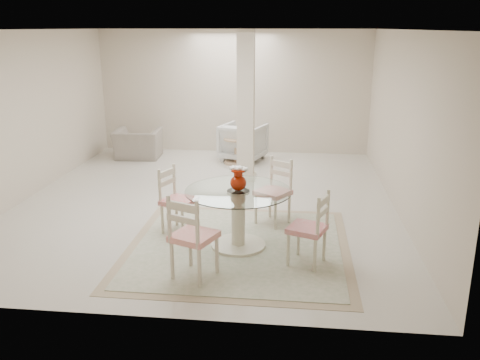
# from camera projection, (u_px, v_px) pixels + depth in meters

# --- Properties ---
(ground) EXTENTS (7.00, 7.00, 0.00)m
(ground) POSITION_uv_depth(u_px,v_px,m) (207.00, 201.00, 8.33)
(ground) COLOR beige
(ground) RESTS_ON ground
(room_shell) EXTENTS (6.02, 7.02, 2.71)m
(room_shell) POSITION_uv_depth(u_px,v_px,m) (205.00, 87.00, 7.79)
(room_shell) COLOR beige
(room_shell) RESTS_ON ground
(column) EXTENTS (0.30, 0.30, 2.70)m
(column) POSITION_uv_depth(u_px,v_px,m) (246.00, 107.00, 9.12)
(column) COLOR beige
(column) RESTS_ON ground
(area_rug) EXTENTS (2.86, 2.86, 0.02)m
(area_rug) POSITION_uv_depth(u_px,v_px,m) (238.00, 247.00, 6.58)
(area_rug) COLOR tan
(area_rug) RESTS_ON ground
(dining_table) EXTENTS (1.34, 1.34, 0.77)m
(dining_table) POSITION_uv_depth(u_px,v_px,m) (238.00, 219.00, 6.47)
(dining_table) COLOR beige
(dining_table) RESTS_ON ground
(red_vase) EXTENTS (0.24, 0.21, 0.31)m
(red_vase) POSITION_uv_depth(u_px,v_px,m) (238.00, 179.00, 6.32)
(red_vase) COLOR #9E1B04
(red_vase) RESTS_ON dining_table
(dining_chair_east) EXTENTS (0.53, 0.53, 1.02)m
(dining_chair_east) POSITION_uv_depth(u_px,v_px,m) (313.00, 224.00, 5.93)
(dining_chair_east) COLOR beige
(dining_chair_east) RESTS_ON ground
(dining_chair_north) EXTENTS (0.58, 0.58, 1.05)m
(dining_chair_north) POSITION_uv_depth(u_px,v_px,m) (276.00, 186.00, 7.25)
(dining_chair_north) COLOR beige
(dining_chair_north) RESTS_ON ground
(dining_chair_west) EXTENTS (0.53, 0.53, 1.02)m
(dining_chair_west) POSITION_uv_depth(u_px,v_px,m) (175.00, 195.00, 6.93)
(dining_chair_west) COLOR beige
(dining_chair_west) RESTS_ON ground
(dining_chair_south) EXTENTS (0.58, 0.58, 1.11)m
(dining_chair_south) POSITION_uv_depth(u_px,v_px,m) (190.00, 231.00, 5.57)
(dining_chair_south) COLOR beige
(dining_chair_south) RESTS_ON ground
(recliner_taupe) EXTENTS (1.01, 0.89, 0.62)m
(recliner_taupe) POSITION_uv_depth(u_px,v_px,m) (138.00, 144.00, 10.98)
(recliner_taupe) COLOR gray
(recliner_taupe) RESTS_ON ground
(armchair_white) EXTENTS (1.07, 1.09, 0.79)m
(armchair_white) POSITION_uv_depth(u_px,v_px,m) (243.00, 142.00, 10.78)
(armchair_white) COLOR silver
(armchair_white) RESTS_ON ground
(side_table) EXTENTS (0.51, 0.51, 0.53)m
(side_table) POSITION_uv_depth(u_px,v_px,m) (236.00, 152.00, 10.56)
(side_table) COLOR #D7AE84
(side_table) RESTS_ON ground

